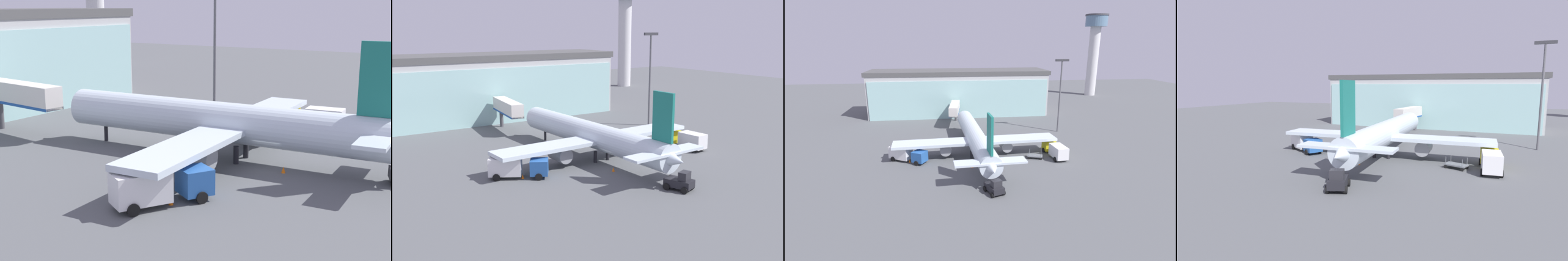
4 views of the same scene
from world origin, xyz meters
TOP-DOWN VIEW (x-y plane):
  - ground at (0.00, 0.00)m, footprint 240.00×240.00m
  - jet_bridge at (-2.03, 28.26)m, footprint 3.56×11.52m
  - apron_light_mast at (22.77, 18.10)m, footprint 3.20×0.40m
  - airplane at (0.77, 4.94)m, footprint 31.49×35.09m
  - catering_truck at (-12.26, 2.92)m, footprint 7.38×5.67m
  - fuel_truck at (15.84, 1.56)m, footprint 3.01×7.46m
  - baggage_cart at (11.76, 1.26)m, footprint 3.16×2.41m
  - safety_cone_nose at (-0.58, -1.70)m, footprint 0.36×0.36m
  - safety_cone_wingtip at (-11.75, 2.25)m, footprint 0.36×0.36m

SIDE VIEW (x-z plane):
  - ground at x=0.00m, z-range 0.00..0.00m
  - safety_cone_nose at x=-0.58m, z-range 0.00..0.55m
  - safety_cone_wingtip at x=-11.75m, z-range 0.00..0.55m
  - baggage_cart at x=11.76m, z-range -0.25..1.25m
  - catering_truck at x=-12.26m, z-range 0.14..2.79m
  - fuel_truck at x=15.84m, z-range 0.14..2.79m
  - airplane at x=0.77m, z-range -2.21..8.91m
  - jet_bridge at x=-2.03m, z-range 1.44..7.09m
  - apron_light_mast at x=22.77m, z-range 1.72..19.22m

